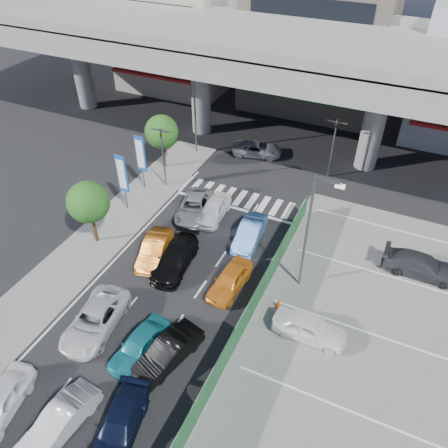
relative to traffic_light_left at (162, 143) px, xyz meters
The scene contains 31 objects.
ground 14.07m from the traffic_light_left, 62.68° to the right, with size 120.00×120.00×0.00m, color black.
parking_lot 20.28m from the traffic_light_left, 30.17° to the right, with size 12.00×28.00×0.06m, color #595957.
sidewalk_left 8.93m from the traffic_light_left, 95.71° to the right, with size 4.00×30.00×0.12m, color #595957.
fence_run 16.20m from the traffic_light_left, 43.73° to the right, with size 0.16×22.00×1.80m, color #1C5329, non-canonical shape.
expressway 12.72m from the traffic_light_left, 58.20° to the left, with size 64.00×14.00×10.75m.
building_west 22.39m from the traffic_light_left, 116.14° to the left, with size 12.00×10.90×13.00m.
building_center 22.15m from the traffic_light_left, 73.53° to the left, with size 14.00×10.90×15.00m.
traffic_light_left is the anchor object (origin of this frame).
traffic_light_right 13.63m from the traffic_light_left, 30.89° to the left, with size 1.60×1.24×5.20m.
street_lamp_right 14.68m from the traffic_light_left, 24.16° to the right, with size 1.65×0.22×8.00m.
street_lamp_left 6.06m from the traffic_light_left, 91.20° to the left, with size 1.65×0.22×8.00m.
signboard_near 4.22m from the traffic_light_left, 104.02° to the right, with size 0.80×0.14×4.70m.
signboard_far 1.93m from the traffic_light_left, 144.30° to the right, with size 0.80×0.14×4.70m.
tree_near 8.06m from the traffic_light_left, 95.71° to the right, with size 2.80×2.80×4.80m.
tree_far 3.02m from the traffic_light_left, 122.62° to the left, with size 2.80×2.80×4.80m.
van_white_back_left 20.30m from the traffic_light_left, 82.02° to the right, with size 1.63×4.05×1.38m, color white.
hatch_white_back_mid 20.52m from the traffic_light_left, 72.85° to the right, with size 1.40×4.03×1.33m, color silver.
minivan_navy_back 20.57m from the traffic_light_left, 65.09° to the right, with size 1.73×4.25×1.23m, color black.
sedan_white_mid_left 14.92m from the traffic_light_left, 74.76° to the right, with size 2.29×4.97×1.38m, color silver.
taxi_teal_mid 16.33m from the traffic_light_left, 64.10° to the right, with size 1.63×4.05×1.38m, color teal.
hatch_black_mid_right 16.89m from the traffic_light_left, 58.75° to the right, with size 1.46×4.19×1.38m, color black.
taxi_orange_left 9.12m from the traffic_light_left, 63.99° to the right, with size 1.46×4.19×1.38m, color #CA6618.
sedan_black_mid 10.09m from the traffic_light_left, 55.50° to the right, with size 1.93×4.76×1.38m, color black.
taxi_orange_right 12.82m from the traffic_light_left, 40.78° to the right, with size 1.60×3.97×1.35m, color orange.
wagon_silver_front_left 5.58m from the traffic_light_left, 30.85° to the right, with size 2.13×4.63×1.29m, color #96989E.
sedan_white_front_mid 6.62m from the traffic_light_left, 21.28° to the right, with size 1.63×4.05×1.38m, color white.
kei_truck_front_right 10.00m from the traffic_light_left, 21.30° to the right, with size 1.46×4.19×1.38m, color #4C7CD3.
crossing_wagon_silver 9.85m from the traffic_light_left, 57.78° to the left, with size 2.05×4.45×1.24m, color #9D9EA4.
parked_sedan_white 17.99m from the traffic_light_left, 32.90° to the right, with size 1.65×4.11×1.40m, color white.
parked_sedan_dgrey 20.20m from the traffic_light_left, ahead, with size 1.90×4.67×1.35m, color #34353A.
traffic_cone 15.59m from the traffic_light_left, 33.53° to the right, with size 0.38×0.38×0.74m, color #DB430C.
Camera 1 is at (10.67, -13.14, 20.12)m, focal length 35.00 mm.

